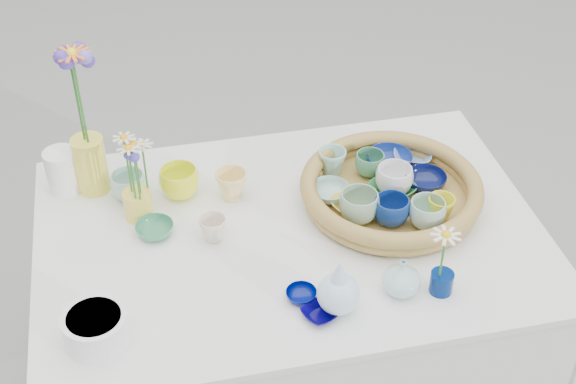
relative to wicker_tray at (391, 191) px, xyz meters
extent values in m
imported|color=navy|center=(0.04, 0.13, 0.00)|extent=(0.14, 0.14, 0.04)
imported|color=#090F3F|center=(0.10, 0.02, 0.00)|extent=(0.15, 0.15, 0.03)
imported|color=yellow|center=(0.09, -0.11, 0.01)|extent=(0.08, 0.08, 0.06)
imported|color=#2F763E|center=(0.01, 0.01, -0.01)|extent=(0.15, 0.15, 0.03)
imported|color=#87AD8F|center=(-0.11, -0.07, 0.02)|extent=(0.11, 0.11, 0.08)
imported|color=#9BC7BF|center=(-0.16, 0.03, 0.00)|extent=(0.13, 0.13, 0.03)
imported|color=#98CFC7|center=(-0.12, 0.14, 0.01)|extent=(0.08, 0.08, 0.07)
imported|color=white|center=(0.01, 0.02, 0.02)|extent=(0.13, 0.13, 0.08)
imported|color=#7295C8|center=(0.11, 0.15, -0.01)|extent=(0.14, 0.14, 0.03)
imported|color=navy|center=(-0.03, -0.10, 0.02)|extent=(0.12, 0.12, 0.07)
imported|color=#DBC652|center=(-0.11, -0.02, -0.01)|extent=(0.13, 0.13, 0.02)
imported|color=#98C2B5|center=(0.05, -0.13, 0.02)|extent=(0.12, 0.12, 0.07)
imported|color=#489063|center=(-0.02, 0.11, 0.01)|extent=(0.11, 0.11, 0.06)
imported|color=#ECF41D|center=(-0.53, 0.15, 0.00)|extent=(0.11, 0.11, 0.08)
imported|color=#FFDD83|center=(-0.40, 0.11, 0.00)|extent=(0.11, 0.11, 0.08)
imported|color=#39865B|center=(-0.61, 0.01, -0.02)|extent=(0.11, 0.11, 0.03)
imported|color=beige|center=(-0.47, -0.04, -0.01)|extent=(0.09, 0.09, 0.06)
imported|color=#000A5F|center=(-0.31, -0.29, -0.03)|extent=(0.09, 0.09, 0.02)
imported|color=#A4CDBB|center=(-0.66, 0.17, 0.00)|extent=(0.12, 0.12, 0.07)
imported|color=#05004C|center=(-0.28, -0.35, -0.03)|extent=(0.10, 0.10, 0.02)
imported|color=#A9D9D3|center=(-0.08, -0.32, 0.01)|extent=(0.10, 0.10, 0.09)
cylinder|color=#001B57|center=(0.01, -0.33, -0.01)|extent=(0.06, 0.06, 0.05)
cylinder|color=#F8E948|center=(-0.75, 0.23, 0.04)|extent=(0.11, 0.11, 0.16)
cylinder|color=#F6DB49|center=(-0.64, 0.08, 0.00)|extent=(0.08, 0.08, 0.08)
camera|label=1|loc=(-0.61, -1.54, 1.28)|focal=50.00mm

